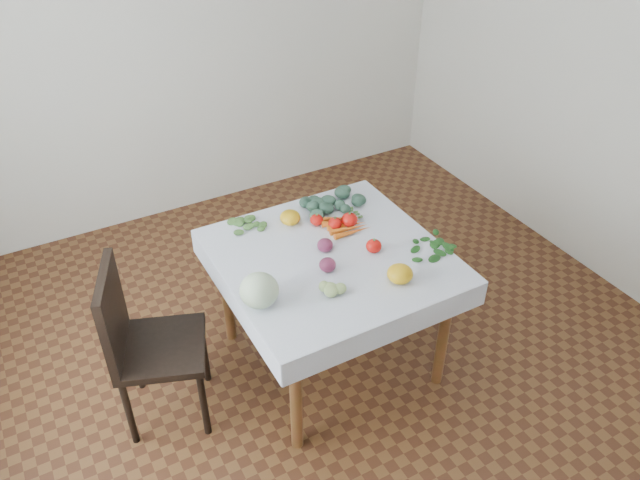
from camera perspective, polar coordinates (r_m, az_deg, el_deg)
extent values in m
plane|color=brown|center=(3.72, 0.92, -10.67)|extent=(4.00, 4.00, 0.00)
cube|color=silver|center=(4.62, -11.91, 18.03)|extent=(4.00, 0.04, 2.70)
cube|color=brown|center=(3.24, 1.04, -1.72)|extent=(1.00, 1.00, 0.04)
cylinder|color=brown|center=(3.06, -2.22, -14.18)|extent=(0.06, 0.06, 0.71)
cylinder|color=brown|center=(3.41, 11.21, -8.47)|extent=(0.06, 0.06, 0.71)
cylinder|color=brown|center=(3.65, -8.53, -4.73)|extent=(0.06, 0.06, 0.71)
cylinder|color=brown|center=(3.94, 3.37, -0.77)|extent=(0.06, 0.06, 0.71)
cube|color=white|center=(3.22, 1.04, -1.39)|extent=(1.12, 1.12, 0.01)
cube|color=black|center=(3.24, -14.27, -9.55)|extent=(0.55, 0.55, 0.04)
cube|color=black|center=(3.10, -18.49, -6.44)|extent=(0.19, 0.41, 0.47)
cylinder|color=black|center=(3.31, -17.06, -14.86)|extent=(0.04, 0.04, 0.43)
cylinder|color=black|center=(3.26, -10.58, -14.53)|extent=(0.04, 0.04, 0.43)
cylinder|color=black|center=(3.56, -16.49, -10.37)|extent=(0.04, 0.04, 0.43)
cylinder|color=black|center=(3.51, -10.56, -9.99)|extent=(0.04, 0.04, 0.43)
ellipsoid|color=beige|center=(2.88, -5.58, -4.61)|extent=(0.23, 0.23, 0.16)
ellipsoid|color=red|center=(3.43, -0.31, 1.85)|extent=(0.09, 0.09, 0.06)
ellipsoid|color=red|center=(3.42, 2.71, 1.86)|extent=(0.12, 0.12, 0.08)
ellipsoid|color=red|center=(3.40, 1.39, 1.53)|extent=(0.10, 0.10, 0.07)
ellipsoid|color=red|center=(3.23, 4.94, -0.56)|extent=(0.09, 0.09, 0.07)
ellipsoid|color=yellow|center=(3.43, -2.75, 2.07)|extent=(0.12, 0.12, 0.08)
ellipsoid|color=yellow|center=(3.05, 7.33, -3.08)|extent=(0.16, 0.16, 0.09)
ellipsoid|color=#5A1932|center=(3.09, 0.70, -2.28)|extent=(0.11, 0.11, 0.07)
ellipsoid|color=#5A1932|center=(3.23, 0.46, -0.47)|extent=(0.11, 0.11, 0.07)
ellipsoid|color=#9FB669|center=(2.97, 1.47, -4.50)|extent=(0.06, 0.06, 0.05)
ellipsoid|color=#9FB669|center=(2.96, 0.83, -4.67)|extent=(0.06, 0.06, 0.05)
ellipsoid|color=#9FB669|center=(2.95, 1.90, -4.79)|extent=(0.06, 0.06, 0.05)
ellipsoid|color=#9FB669|center=(2.99, 1.23, -4.06)|extent=(0.06, 0.06, 0.05)
ellipsoid|color=#9FB669|center=(2.92, 0.48, -5.29)|extent=(0.06, 0.06, 0.05)
cone|color=#F0551A|center=(3.46, 1.90, 1.97)|extent=(0.22, 0.12, 0.03)
cone|color=#F0551A|center=(3.44, 2.20, 1.68)|extent=(0.22, 0.10, 0.03)
cone|color=#F0551A|center=(3.41, 2.51, 1.38)|extent=(0.23, 0.08, 0.03)
cone|color=#F0551A|center=(3.39, 2.82, 1.08)|extent=(0.23, 0.06, 0.03)
cone|color=#F0551A|center=(3.36, 3.13, 0.78)|extent=(0.22, 0.04, 0.03)
ellipsoid|color=#36594A|center=(3.57, 1.40, 3.29)|extent=(0.08, 0.08, 0.05)
ellipsoid|color=#36594A|center=(3.56, 0.51, 3.19)|extent=(0.08, 0.08, 0.05)
ellipsoid|color=#36594A|center=(3.54, 1.44, 2.92)|extent=(0.08, 0.08, 0.05)
ellipsoid|color=#36594A|center=(3.60, 1.18, 3.58)|extent=(0.08, 0.08, 0.05)
ellipsoid|color=#36594A|center=(3.53, 0.25, 2.81)|extent=(0.08, 0.08, 0.05)
ellipsoid|color=#36594A|center=(3.57, 2.20, 3.22)|extent=(0.08, 0.08, 0.05)
ellipsoid|color=#36594A|center=(3.60, 0.16, 3.55)|extent=(0.08, 0.08, 0.05)
ellipsoid|color=#36594A|center=(3.50, 1.08, 2.46)|extent=(0.08, 0.08, 0.05)
ellipsoid|color=#36594A|center=(3.63, 2.09, 3.81)|extent=(0.08, 0.08, 0.05)
ellipsoid|color=#36594A|center=(3.54, -0.71, 2.94)|extent=(0.08, 0.08, 0.05)
ellipsoid|color=#36594A|center=(3.52, 2.60, 2.74)|extent=(0.08, 0.08, 0.05)
ellipsoid|color=#36594A|center=(3.65, 0.66, 4.08)|extent=(0.08, 0.08, 0.05)
ellipsoid|color=#36594A|center=(3.47, -0.14, 2.15)|extent=(0.08, 0.08, 0.05)
ellipsoid|color=#36594A|center=(3.62, 3.29, 3.65)|extent=(0.08, 0.08, 0.05)
ellipsoid|color=#36594A|center=(3.60, -1.19, 3.52)|extent=(0.08, 0.08, 0.05)
ellipsoid|color=#36594A|center=(3.46, 2.04, 2.02)|extent=(0.08, 0.08, 0.05)
ellipsoid|color=#184D18|center=(3.31, 10.11, -0.65)|extent=(0.06, 0.04, 0.01)
ellipsoid|color=#184D18|center=(3.31, 9.42, -0.64)|extent=(0.06, 0.04, 0.01)
ellipsoid|color=#184D18|center=(3.29, 10.07, -0.99)|extent=(0.06, 0.04, 0.01)
ellipsoid|color=#184D18|center=(3.33, 10.01, -0.36)|extent=(0.06, 0.04, 0.01)
ellipsoid|color=#184D18|center=(3.28, 9.14, -0.96)|extent=(0.06, 0.04, 0.01)
ellipsoid|color=#184D18|center=(3.31, 10.73, -0.80)|extent=(0.06, 0.04, 0.01)
ellipsoid|color=#184D18|center=(3.33, 9.20, -0.26)|extent=(0.06, 0.04, 0.01)
ellipsoid|color=#184D18|center=(3.25, 9.70, -1.37)|extent=(0.06, 0.04, 0.01)
ellipsoid|color=#184D18|center=(3.35, 10.78, -0.23)|extent=(0.06, 0.04, 0.01)
ellipsoid|color=#184D18|center=(3.29, 8.40, -0.73)|extent=(0.06, 0.04, 0.01)
ellipsoid|color=#184D18|center=(3.27, 10.96, -1.29)|extent=(0.06, 0.04, 0.01)
ellipsoid|color=#184D18|center=(3.38, 9.71, 0.18)|extent=(0.06, 0.04, 0.01)
ellipsoid|color=#184D18|center=(3.23, 8.69, -1.53)|extent=(0.06, 0.04, 0.01)
ellipsoid|color=#184D18|center=(3.34, 11.70, -0.52)|extent=(0.06, 0.04, 0.01)
ellipsoid|color=#184D18|center=(3.34, 8.13, -0.13)|extent=(0.06, 0.04, 0.01)
ellipsoid|color=#4A843C|center=(3.44, -6.68, 1.28)|extent=(0.05, 0.05, 0.02)
ellipsoid|color=#4A843C|center=(3.44, -7.24, 1.26)|extent=(0.05, 0.05, 0.02)
ellipsoid|color=#4A843C|center=(3.41, -6.77, 1.02)|extent=(0.05, 0.05, 0.02)
ellipsoid|color=#4A843C|center=(3.46, -6.70, 1.50)|extent=(0.05, 0.05, 0.02)
ellipsoid|color=#4A843C|center=(3.42, -7.55, 1.00)|extent=(0.05, 0.05, 0.02)
ellipsoid|color=#4A843C|center=(3.42, -6.17, 1.20)|extent=(0.05, 0.05, 0.02)
ellipsoid|color=#4A843C|center=(3.46, -7.37, 1.54)|extent=(0.05, 0.05, 0.02)
ellipsoid|color=#4A843C|center=(3.39, -7.15, 0.70)|extent=(0.05, 0.05, 0.02)
ellipsoid|color=#4A843C|center=(3.46, -6.01, 1.64)|extent=(0.05, 0.05, 0.02)
ellipsoid|color=#4A843C|center=(3.43, -8.14, 1.14)|extent=(0.05, 0.05, 0.02)
ellipsoid|color=#4A843C|center=(3.39, -6.06, 0.82)|extent=(0.05, 0.05, 0.02)
ellipsoid|color=#4A843C|center=(3.49, -6.86, 1.92)|extent=(0.05, 0.05, 0.02)
ellipsoid|color=#4A843C|center=(3.38, -8.05, 0.53)|extent=(0.05, 0.05, 0.02)
ellipsoid|color=#4A843C|center=(3.44, -5.27, 1.46)|extent=(0.05, 0.05, 0.02)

